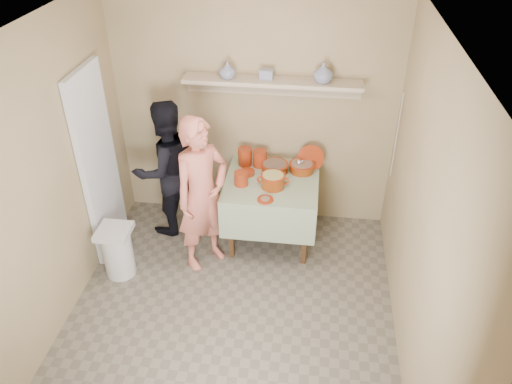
# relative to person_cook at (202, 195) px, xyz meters

# --- Properties ---
(ground) EXTENTS (3.50, 3.50, 0.00)m
(ground) POSITION_rel_person_cook_xyz_m (0.39, -0.81, -0.82)
(ground) COLOR #696153
(ground) RESTS_ON ground
(tile_panel) EXTENTS (0.06, 0.70, 2.00)m
(tile_panel) POSITION_rel_person_cook_xyz_m (-1.07, 0.14, 0.18)
(tile_panel) COLOR silver
(tile_panel) RESTS_ON ground
(plate_stack_a) EXTENTS (0.15, 0.15, 0.20)m
(plate_stack_a) POSITION_rel_person_cook_xyz_m (0.31, 0.74, 0.04)
(plate_stack_a) COLOR maroon
(plate_stack_a) RESTS_ON serving_table
(plate_stack_b) EXTENTS (0.15, 0.15, 0.18)m
(plate_stack_b) POSITION_rel_person_cook_xyz_m (0.48, 0.73, 0.03)
(plate_stack_b) COLOR maroon
(plate_stack_b) RESTS_ON serving_table
(bowl_stack) EXTENTS (0.14, 0.14, 0.14)m
(bowl_stack) POSITION_rel_person_cook_xyz_m (0.33, 0.33, 0.01)
(bowl_stack) COLOR maroon
(bowl_stack) RESTS_ON serving_table
(empty_bowl) EXTENTS (0.15, 0.15, 0.05)m
(empty_bowl) POSITION_rel_person_cook_xyz_m (0.37, 0.54, -0.04)
(empty_bowl) COLOR maroon
(empty_bowl) RESTS_ON serving_table
(propped_lid) EXTENTS (0.29, 0.10, 0.28)m
(propped_lid) POSITION_rel_person_cook_xyz_m (1.02, 0.77, 0.06)
(propped_lid) COLOR maroon
(propped_lid) RESTS_ON serving_table
(vase_right) EXTENTS (0.25, 0.25, 0.20)m
(vase_right) POSITION_rel_person_cook_xyz_m (1.08, 0.80, 1.00)
(vase_right) COLOR navy
(vase_right) RESTS_ON wall_shelf
(vase_left) EXTENTS (0.23, 0.23, 0.17)m
(vase_left) POSITION_rel_person_cook_xyz_m (0.14, 0.79, 0.98)
(vase_left) COLOR navy
(vase_left) RESTS_ON wall_shelf
(ceramic_box) EXTENTS (0.14, 0.10, 0.10)m
(ceramic_box) POSITION_rel_person_cook_xyz_m (0.53, 0.82, 0.94)
(ceramic_box) COLOR navy
(ceramic_box) RESTS_ON wall_shelf
(person_cook) EXTENTS (0.69, 0.71, 1.65)m
(person_cook) POSITION_rel_person_cook_xyz_m (0.00, 0.00, 0.00)
(person_cook) COLOR #CA6857
(person_cook) RESTS_ON ground
(person_helper) EXTENTS (0.95, 0.94, 1.55)m
(person_helper) POSITION_rel_person_cook_xyz_m (-0.50, 0.51, -0.05)
(person_helper) COLOR black
(person_helper) RESTS_ON ground
(room_shell) EXTENTS (3.04, 3.54, 2.62)m
(room_shell) POSITION_rel_person_cook_xyz_m (0.39, -0.81, 0.79)
(room_shell) COLOR tan
(room_shell) RESTS_ON ground
(serving_table) EXTENTS (0.97, 0.97, 0.76)m
(serving_table) POSITION_rel_person_cook_xyz_m (0.64, 0.47, -0.18)
(serving_table) COLOR #4C2D16
(serving_table) RESTS_ON ground
(cazuela_meat_a) EXTENTS (0.30, 0.30, 0.10)m
(cazuela_meat_a) POSITION_rel_person_cook_xyz_m (0.65, 0.63, -0.00)
(cazuela_meat_a) COLOR #652003
(cazuela_meat_a) RESTS_ON serving_table
(cazuela_meat_b) EXTENTS (0.28, 0.28, 0.10)m
(cazuela_meat_b) POSITION_rel_person_cook_xyz_m (0.93, 0.68, -0.00)
(cazuela_meat_b) COLOR #652003
(cazuela_meat_b) RESTS_ON serving_table
(ladle) EXTENTS (0.08, 0.26, 0.19)m
(ladle) POSITION_rel_person_cook_xyz_m (0.90, 0.67, 0.05)
(ladle) COLOR silver
(ladle) RESTS_ON cazuela_meat_b
(cazuela_rice) EXTENTS (0.33, 0.25, 0.14)m
(cazuela_rice) POSITION_rel_person_cook_xyz_m (0.66, 0.33, 0.02)
(cazuela_rice) COLOR #652003
(cazuela_rice) RESTS_ON serving_table
(front_plate) EXTENTS (0.16, 0.16, 0.03)m
(front_plate) POSITION_rel_person_cook_xyz_m (0.61, 0.08, -0.05)
(front_plate) COLOR maroon
(front_plate) RESTS_ON serving_table
(wall_shelf) EXTENTS (1.80, 0.25, 0.21)m
(wall_shelf) POSITION_rel_person_cook_xyz_m (0.59, 0.84, 0.85)
(wall_shelf) COLOR tan
(wall_shelf) RESTS_ON room_shell
(trash_bin) EXTENTS (0.32, 0.32, 0.56)m
(trash_bin) POSITION_rel_person_cook_xyz_m (-0.83, -0.31, -0.54)
(trash_bin) COLOR silver
(trash_bin) RESTS_ON ground
(electrical_cord) EXTENTS (0.01, 0.05, 0.90)m
(electrical_cord) POSITION_rel_person_cook_xyz_m (1.86, 0.67, 0.43)
(electrical_cord) COLOR silver
(electrical_cord) RESTS_ON wall_shelf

